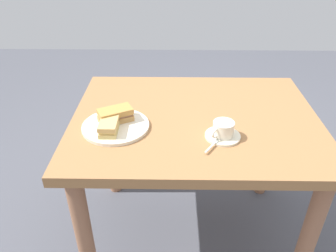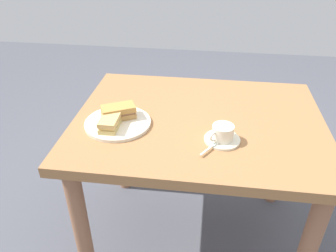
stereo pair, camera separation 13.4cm
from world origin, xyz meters
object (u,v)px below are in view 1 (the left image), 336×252
(sandwich_back, at_px, (109,126))
(spoon, at_px, (214,144))
(coffee_saucer, at_px, (223,136))
(coffee_cup, at_px, (223,128))
(sandwich_plate, at_px, (116,126))
(dining_table, at_px, (194,139))
(sandwich_front, at_px, (115,115))

(sandwich_back, bearing_deg, spoon, 169.34)
(coffee_saucer, relative_size, coffee_cup, 1.50)
(sandwich_plate, height_order, sandwich_back, sandwich_back)
(dining_table, distance_m, spoon, 0.27)
(coffee_saucer, bearing_deg, dining_table, -58.09)
(dining_table, distance_m, sandwich_plate, 0.38)
(sandwich_back, bearing_deg, coffee_saucer, 178.36)
(dining_table, xyz_separation_m, coffee_saucer, (-0.10, 0.16, 0.13))
(dining_table, height_order, spoon, spoon)
(dining_table, distance_m, sandwich_front, 0.38)
(sandwich_back, xyz_separation_m, spoon, (-0.41, 0.08, -0.03))
(dining_table, bearing_deg, sandwich_plate, 16.08)
(sandwich_front, bearing_deg, spoon, 158.06)
(dining_table, height_order, sandwich_front, sandwich_front)
(sandwich_back, xyz_separation_m, coffee_saucer, (-0.46, 0.01, -0.03))
(sandwich_front, height_order, sandwich_back, sandwich_front)
(sandwich_plate, xyz_separation_m, spoon, (-0.40, 0.13, 0.01))
(dining_table, distance_m, sandwich_back, 0.42)
(sandwich_back, distance_m, coffee_saucer, 0.46)
(coffee_saucer, height_order, coffee_cup, coffee_cup)
(dining_table, xyz_separation_m, spoon, (-0.06, 0.23, 0.14))
(sandwich_plate, xyz_separation_m, sandwich_back, (0.02, 0.05, 0.03))
(coffee_saucer, distance_m, coffee_cup, 0.04)
(sandwich_plate, bearing_deg, spoon, 162.05)
(sandwich_back, bearing_deg, coffee_cup, 178.21)
(spoon, bearing_deg, coffee_cup, -123.15)
(sandwich_front, height_order, coffee_cup, same)
(sandwich_front, bearing_deg, dining_table, -169.20)
(dining_table, distance_m, coffee_cup, 0.25)
(spoon, bearing_deg, sandwich_plate, -17.95)
(sandwich_front, height_order, spoon, sandwich_front)
(dining_table, bearing_deg, coffee_saucer, 121.91)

